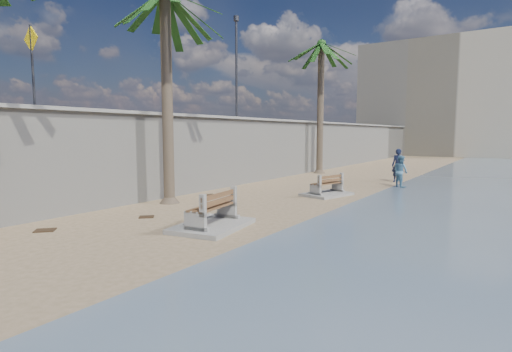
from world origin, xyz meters
The scene contains 14 objects.
ground_plane centered at (0.00, 0.00, 0.00)m, with size 140.00×140.00×0.00m, color #967B5C.
seawall centered at (-5.20, 20.00, 1.75)m, with size 0.45×70.00×3.50m, color gray.
wall_cap centered at (-5.20, 20.00, 3.55)m, with size 0.80×70.00×0.12m, color gray.
end_building centered at (-2.00, 52.00, 7.00)m, with size 18.00×12.00×14.00m, color #B7AA93.
bench_near centered at (0.15, 3.76, 0.45)m, with size 2.07×2.70×1.03m.
bench_far centered at (0.39, 11.30, 0.39)m, with size 1.94×2.43×0.89m.
palm_back centered at (-4.18, 20.33, 8.57)m, with size 5.00×5.00×9.63m.
pedestrian_sign centered at (-5.00, 1.50, 5.15)m, with size 0.78×0.07×2.40m.
streetlight centered at (-5.10, 12.00, 6.64)m, with size 0.28×0.28×5.12m.
person_a centered at (1.68, 18.16, 1.08)m, with size 0.78×0.53×2.17m, color #131A36.
person_b centered at (2.36, 16.02, 0.90)m, with size 0.87×0.67×1.80m, color teal.
debris_b centered at (-3.57, 0.84, 0.01)m, with size 0.53×0.43×0.03m, color #382616.
debris_c centered at (-4.00, 8.35, 0.01)m, with size 0.63×0.51×0.03m, color #382616.
debris_d centered at (-2.61, 3.69, 0.01)m, with size 0.47×0.38×0.03m, color #382616.
Camera 1 is at (7.59, -4.98, 2.75)m, focal length 28.00 mm.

